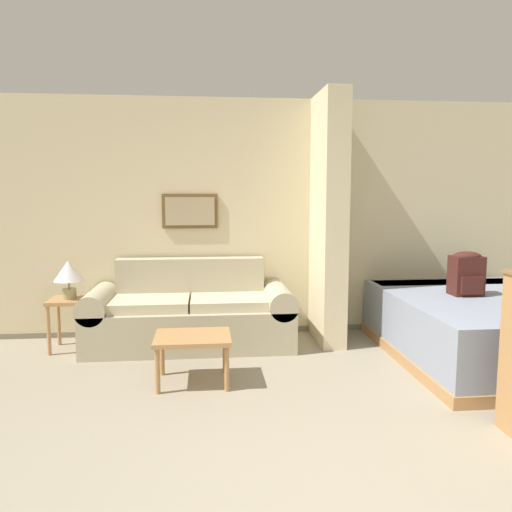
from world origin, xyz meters
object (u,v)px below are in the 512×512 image
object	(u,v)px
couch	(190,315)
coffee_table	(193,342)
table_lamp	(69,273)
bed	(485,327)
backpack	(466,273)

from	to	relation	value
couch	coffee_table	xyz separation A→B (m)	(0.05, -1.06, 0.03)
table_lamp	coffee_table	bearing A→B (deg)	-39.50
table_lamp	bed	distance (m)	4.09
backpack	bed	bearing A→B (deg)	-35.83
couch	bed	world-z (taller)	couch
couch	backpack	distance (m)	2.77
coffee_table	bed	xyz separation A→B (m)	(2.76, 0.36, -0.05)
table_lamp	backpack	distance (m)	3.89
coffee_table	table_lamp	xyz separation A→B (m)	(-1.25, 1.03, 0.43)
table_lamp	bed	bearing A→B (deg)	-9.50
couch	table_lamp	bearing A→B (deg)	-178.48
coffee_table	bed	size ratio (longest dim) A/B	0.29
couch	table_lamp	xyz separation A→B (m)	(-1.20, -0.03, 0.46)
couch	coffee_table	world-z (taller)	couch
couch	table_lamp	distance (m)	1.28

